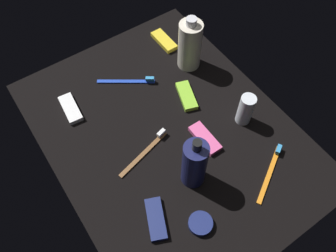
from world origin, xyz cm
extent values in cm
cube|color=black|center=(0.00, 0.00, -0.60)|extent=(84.00, 64.00, 1.20)
cylinder|color=#1A1E4E|center=(15.20, -2.66, 7.86)|extent=(6.20, 6.20, 15.73)
cylinder|color=black|center=(15.20, -2.66, 17.13)|extent=(2.20, 2.20, 2.80)
cylinder|color=silver|center=(-17.58, 20.09, 8.04)|extent=(7.19, 7.19, 16.09)
cylinder|color=silver|center=(-17.58, 20.09, 17.19)|extent=(3.20, 3.20, 2.20)
cylinder|color=silver|center=(8.80, 20.13, 5.07)|extent=(4.26, 4.26, 10.13)
cube|color=brown|center=(2.19, -9.57, 0.45)|extent=(5.71, 17.72, 0.90)
cube|color=white|center=(0.30, -2.31, 1.50)|extent=(1.72, 2.79, 1.20)
cube|color=orange|center=(25.98, 14.47, 0.45)|extent=(9.94, 16.24, 0.90)
cube|color=#338CCC|center=(22.27, 20.99, 1.50)|extent=(2.24, 2.80, 1.20)
cube|color=blue|center=(-22.38, -0.55, 0.45)|extent=(11.22, 15.49, 0.90)
cube|color=#338CCC|center=(-18.12, 5.62, 1.50)|extent=(2.38, 2.76, 1.20)
cube|color=#8CD133|center=(-6.89, 11.50, 0.75)|extent=(11.13, 7.13, 1.50)
cube|color=white|center=(-22.38, -19.39, 0.75)|extent=(10.73, 4.97, 1.50)
cube|color=navy|center=(19.23, -16.78, 0.75)|extent=(11.13, 7.78, 1.50)
cube|color=#E55999|center=(7.97, 6.99, 0.75)|extent=(10.41, 4.03, 1.50)
cube|color=yellow|center=(-29.99, 18.93, 0.75)|extent=(10.44, 4.11, 1.50)
cylinder|color=navy|center=(26.26, -8.51, 0.80)|extent=(5.98, 5.98, 1.60)
camera|label=1|loc=(42.22, -28.94, 83.91)|focal=37.04mm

